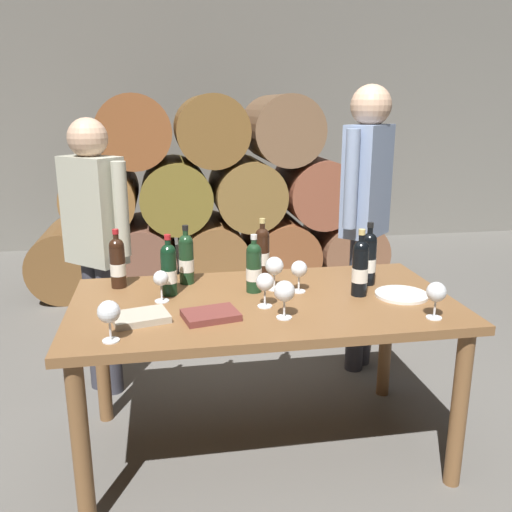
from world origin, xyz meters
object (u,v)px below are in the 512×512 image
Objects in this scene: wine_bottle_6 at (254,267)px; dining_table at (263,319)px; wine_bottle_5 at (369,258)px; taster_seated_left at (95,235)px; wine_bottle_0 at (262,251)px; wine_glass_6 at (284,292)px; wine_bottle_3 at (360,267)px; wine_bottle_1 at (169,269)px; wine_glass_1 at (274,267)px; wine_glass_4 at (265,283)px; wine_glass_2 at (436,293)px; sommelier_presenting at (366,203)px; tasting_notebook at (140,317)px; wine_bottle_2 at (118,262)px; wine_glass_3 at (109,313)px; wine_bottle_4 at (186,258)px; serving_plate at (402,295)px; leather_ledger at (211,315)px; wine_glass_5 at (299,270)px; wine_glass_0 at (161,280)px.

dining_table is at bearing -79.14° from wine_bottle_6.
taster_seated_left reaches higher than wine_bottle_5.
wine_bottle_0 is 1.86× the size of wine_glass_6.
wine_bottle_3 is 1.01× the size of wine_bottle_5.
wine_glass_1 is (0.49, -0.01, -0.01)m from wine_bottle_1.
wine_glass_6 reaches higher than wine_glass_4.
sommelier_presenting is at bearing 84.78° from wine_glass_2.
wine_glass_1 is 0.68m from tasting_notebook.
wine_bottle_2 is 1.83× the size of wine_glass_2.
wine_bottle_1 is at bearing 65.02° from wine_glass_3.
wine_bottle_1 is at bearing -119.21° from wine_bottle_4.
wine_glass_3 reaches higher than serving_plate.
wine_glass_2 reaches higher than leather_ledger.
tasting_notebook is at bearing -164.92° from wine_bottle_5.
wine_bottle_3 reaches higher than tasting_notebook.
wine_bottle_0 is at bearing -23.33° from taster_seated_left.
wine_glass_6 reaches higher than wine_glass_5.
tasting_notebook is (-0.59, -0.50, -0.12)m from wine_bottle_0.
wine_glass_6 is 0.10× the size of taster_seated_left.
taster_seated_left is (-1.43, 0.78, 0.16)m from serving_plate.
wine_glass_0 is 1.16m from wine_glass_2.
wine_glass_4 is at bearing -96.70° from dining_table.
wine_glass_2 is at bearing -21.67° from leather_ledger.
sommelier_presenting is (0.76, 0.83, 0.18)m from wine_glass_4.
serving_plate is at bearing -18.80° from wine_glass_1.
serving_plate is 1.63m from taster_seated_left.
sommelier_presenting reaches higher than wine_glass_4.
wine_bottle_6 is 1.71× the size of wine_glass_1.
wine_bottle_3 is at bearing -111.90° from sommelier_presenting.
tasting_notebook is at bearing -151.94° from wine_bottle_6.
wine_bottle_1 is 1.86× the size of wine_glass_4.
sommelier_presenting is at bearing 30.80° from leather_ledger.
wine_glass_6 is 0.62m from serving_plate.
wine_bottle_0 is at bearing 26.28° from tasting_notebook.
dining_table is 0.28m from wine_glass_5.
leather_ledger is at bearing -120.56° from wine_bottle_0.
wine_bottle_2 is 0.65m from wine_bottle_6.
wine_glass_0 is at bearing -149.90° from wine_bottle_0.
wine_glass_5 is 0.09× the size of sommelier_presenting.
tasting_notebook is 0.13× the size of sommelier_presenting.
wine_glass_6 is (-0.61, 0.11, 0.00)m from wine_glass_2.
wine_bottle_2 is 1.33m from serving_plate.
wine_bottle_4 is (0.32, 0.01, 0.00)m from wine_bottle_2.
wine_glass_1 reaches higher than dining_table.
wine_bottle_4 is 1.80× the size of wine_glass_6.
wine_glass_6 is (0.49, -0.28, 0.01)m from wine_glass_0.
wine_bottle_3 is 0.73m from leather_ledger.
wine_bottle_5 is at bearing 1.73° from wine_bottle_6.
wine_bottle_6 is 0.98m from taster_seated_left.
sommelier_presenting is at bearing 49.72° from wine_glass_5.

